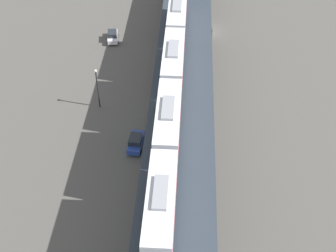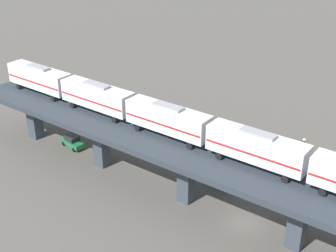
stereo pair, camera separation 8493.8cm
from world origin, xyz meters
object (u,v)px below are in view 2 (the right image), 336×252
Objects in this scene: subway_train at (168,119)px; street_car_blue at (222,177)px; street_lamp at (302,157)px; street_car_green at (73,141)px.

subway_train reaches higher than street_car_blue.
subway_train is 19.14m from street_lamp.
street_car_blue is 11.19m from street_lamp.
subway_train is 12.87× the size of street_car_green.
street_car_blue is at bearing 87.38° from street_car_green.
street_car_blue is 0.68× the size of street_lamp.
street_car_blue is at bearing 116.17° from subway_train.
street_car_green is at bearing -103.68° from subway_train.
street_car_green is 34.98m from street_lamp.
subway_train is at bearing -65.57° from street_lamp.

